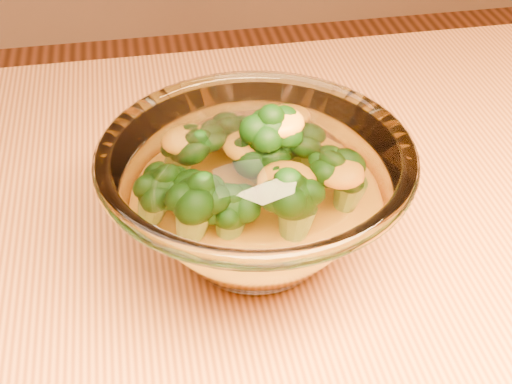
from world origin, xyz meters
TOP-DOWN VIEW (x-y plane):
  - glass_bowl at (0.12, 0.09)m, footprint 0.21×0.21m
  - cheese_sauce at (0.12, 0.09)m, footprint 0.12×0.12m
  - broccoli_heap at (0.12, 0.10)m, footprint 0.14×0.13m

SIDE VIEW (x-z plane):
  - cheese_sauce at x=0.12m, z-range 0.76..0.80m
  - glass_bowl at x=0.12m, z-range 0.75..0.84m
  - broccoli_heap at x=0.12m, z-range 0.78..0.85m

